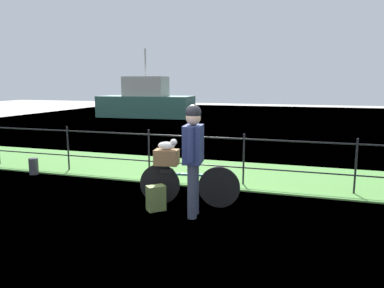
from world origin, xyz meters
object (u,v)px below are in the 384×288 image
at_px(wooden_crate, 167,157).
at_px(moored_boat_near, 146,102).
at_px(terrier_dog, 168,145).
at_px(backpack_on_paving, 156,198).
at_px(cyclist_person, 193,151).
at_px(bicycle_main, 188,184).
at_px(mooring_bollard, 34,166).

xyz_separation_m(wooden_crate, moored_boat_near, (-6.97, 14.33, 0.08)).
height_order(terrier_dog, backpack_on_paving, terrier_dog).
xyz_separation_m(terrier_dog, cyclist_person, (0.55, -0.38, 0.01)).
distance_m(bicycle_main, terrier_dog, 0.72).
xyz_separation_m(terrier_dog, mooring_bollard, (-3.56, 0.98, -0.82)).
distance_m(mooring_bollard, moored_boat_near, 13.79).
relative_size(wooden_crate, terrier_dog, 1.20).
relative_size(wooden_crate, backpack_on_paving, 0.96).
bearing_deg(wooden_crate, mooring_bollard, 164.40).
bearing_deg(moored_boat_near, backpack_on_paving, -64.74).
bearing_deg(moored_boat_near, wooden_crate, -64.05).
height_order(backpack_on_paving, moored_boat_near, moored_boat_near).
relative_size(bicycle_main, backpack_on_paving, 4.12).
bearing_deg(moored_boat_near, bicycle_main, -62.85).
bearing_deg(mooring_bollard, wooden_crate, -15.60).
xyz_separation_m(bicycle_main, backpack_on_paving, (-0.41, -0.37, -0.15)).
relative_size(cyclist_person, backpack_on_paving, 4.21).
height_order(terrier_dog, mooring_bollard, terrier_dog).
distance_m(terrier_dog, mooring_bollard, 3.79).
bearing_deg(cyclist_person, bicycle_main, 117.75).
distance_m(backpack_on_paving, mooring_bollard, 3.72).
bearing_deg(bicycle_main, backpack_on_paving, -137.42).
xyz_separation_m(cyclist_person, backpack_on_paving, (-0.63, 0.05, -0.80)).
distance_m(wooden_crate, backpack_on_paving, 0.68).
distance_m(terrier_dog, backpack_on_paving, 0.87).
bearing_deg(terrier_dog, bicycle_main, 7.40).
xyz_separation_m(wooden_crate, mooring_bollard, (-3.54, 0.99, -0.62)).
bearing_deg(bicycle_main, moored_boat_near, 117.15).
bearing_deg(wooden_crate, bicycle_main, 7.40).
distance_m(bicycle_main, mooring_bollard, 4.01).
height_order(mooring_bollard, moored_boat_near, moored_boat_near).
height_order(bicycle_main, cyclist_person, cyclist_person).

